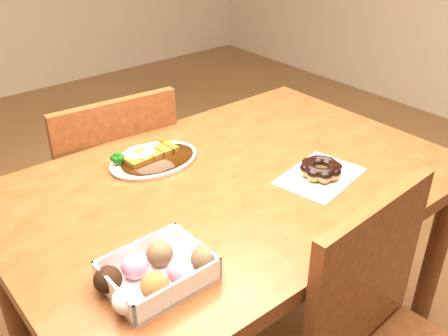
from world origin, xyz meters
TOP-DOWN VIEW (x-y plane):
  - table at (0.00, 0.00)m, footprint 1.20×0.80m
  - chair_far at (-0.10, 0.54)m, footprint 0.46×0.46m
  - katsu_curry_plate at (-0.12, 0.21)m, footprint 0.25×0.18m
  - donut_box at (-0.37, -0.21)m, footprint 0.23×0.16m
  - pon_de_ring at (0.19, -0.14)m, footprint 0.26×0.20m

SIDE VIEW (x-z plane):
  - chair_far at x=-0.10m, z-range 0.04..0.91m
  - table at x=0.00m, z-range 0.28..1.03m
  - katsu_curry_plate at x=-0.12m, z-range 0.74..0.79m
  - pon_de_ring at x=0.19m, z-range 0.75..0.79m
  - donut_box at x=-0.37m, z-range 0.75..0.81m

